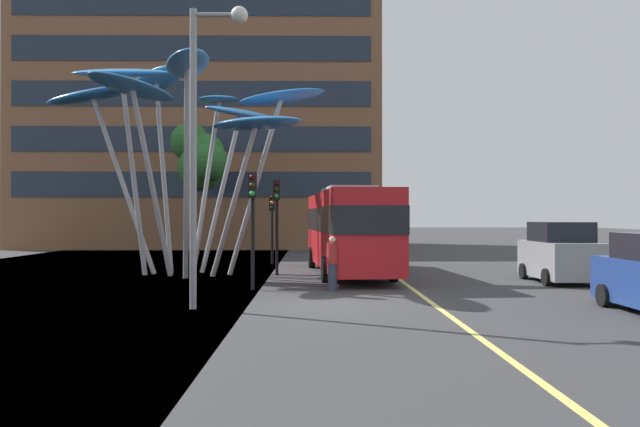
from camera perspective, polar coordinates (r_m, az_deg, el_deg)
ground at (r=17.11m, az=-1.13°, el=-8.44°), size 120.00×240.00×0.10m
red_bus at (r=25.84m, az=2.57°, el=-1.21°), size 3.38×11.43×3.59m
leaf_sculpture at (r=26.55m, az=-12.41°, el=9.54°), size 12.10×11.13×8.99m
traffic_light_kerb_near at (r=20.36m, az=-6.15°, el=0.72°), size 0.28×0.42×3.78m
traffic_light_kerb_far at (r=25.39m, az=-3.95°, el=0.64°), size 0.28×0.42×3.86m
traffic_light_island_mid at (r=31.27m, az=-4.38°, el=-0.02°), size 0.28×0.42×3.48m
car_parked_mid at (r=24.35m, az=21.03°, el=-3.45°), size 2.10×3.81×2.18m
street_lamp at (r=16.62m, az=-10.37°, el=8.63°), size 1.50×0.44×7.82m
tree_pavement_near at (r=40.63m, az=-10.78°, el=4.97°), size 3.96×4.16×8.44m
pedestrian at (r=20.11m, az=1.13°, el=-4.56°), size 0.34×0.34×1.75m
backdrop_building at (r=52.28m, az=-10.21°, el=7.74°), size 27.07×13.18×19.34m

